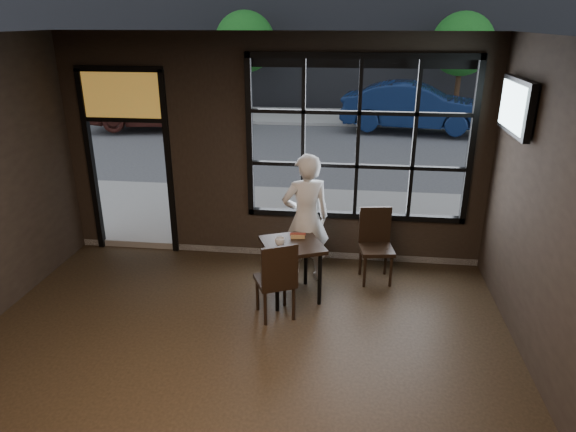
# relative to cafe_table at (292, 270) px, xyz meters

# --- Properties ---
(floor) EXTENTS (6.00, 7.00, 0.02)m
(floor) POSITION_rel_cafe_table_xyz_m (-0.44, -2.30, -0.39)
(floor) COLOR black
(floor) RESTS_ON ground
(ceiling) EXTENTS (6.00, 7.00, 0.02)m
(ceiling) POSITION_rel_cafe_table_xyz_m (-0.44, -2.30, 2.83)
(ceiling) COLOR black
(ceiling) RESTS_ON ground
(window_frame) EXTENTS (3.06, 0.12, 2.28)m
(window_frame) POSITION_rel_cafe_table_xyz_m (0.76, 1.20, 1.42)
(window_frame) COLOR black
(window_frame) RESTS_ON ground
(stained_transom) EXTENTS (1.20, 0.06, 0.70)m
(stained_transom) POSITION_rel_cafe_table_xyz_m (-2.54, 1.20, 1.97)
(stained_transom) COLOR orange
(stained_transom) RESTS_ON ground
(street_asphalt) EXTENTS (60.00, 41.00, 0.04)m
(street_asphalt) POSITION_rel_cafe_table_xyz_m (-0.44, 21.70, -0.40)
(street_asphalt) COLOR #545456
(street_asphalt) RESTS_ON ground
(cafe_table) EXTENTS (0.92, 0.92, 0.76)m
(cafe_table) POSITION_rel_cafe_table_xyz_m (0.00, 0.00, 0.00)
(cafe_table) COLOR black
(cafe_table) RESTS_ON floor
(chair_near) EXTENTS (0.57, 0.57, 0.99)m
(chair_near) POSITION_rel_cafe_table_xyz_m (-0.15, -0.45, 0.12)
(chair_near) COLOR black
(chair_near) RESTS_ON floor
(chair_window) EXTENTS (0.49, 0.49, 0.99)m
(chair_window) POSITION_rel_cafe_table_xyz_m (1.07, 0.58, 0.12)
(chair_window) COLOR black
(chair_window) RESTS_ON floor
(man) EXTENTS (0.75, 0.62, 1.76)m
(man) POSITION_rel_cafe_table_xyz_m (0.12, 0.51, 0.50)
(man) COLOR silver
(man) RESTS_ON floor
(hotdog) EXTENTS (0.21, 0.10, 0.06)m
(hotdog) POSITION_rel_cafe_table_xyz_m (0.05, 0.17, 0.40)
(hotdog) COLOR tan
(hotdog) RESTS_ON cafe_table
(cup) EXTENTS (0.14, 0.14, 0.10)m
(cup) POSITION_rel_cafe_table_xyz_m (-0.14, -0.08, 0.42)
(cup) COLOR silver
(cup) RESTS_ON cafe_table
(tv) EXTENTS (0.12, 1.05, 0.62)m
(tv) POSITION_rel_cafe_table_xyz_m (2.49, 0.33, 2.04)
(tv) COLOR black
(tv) RESTS_ON wall_right
(navy_car) EXTENTS (4.53, 2.09, 1.44)m
(navy_car) POSITION_rel_cafe_table_xyz_m (2.55, 10.44, 0.44)
(navy_car) COLOR #0D1D41
(navy_car) RESTS_ON street_asphalt
(maroon_car) EXTENTS (4.68, 2.44, 1.52)m
(maroon_car) POSITION_rel_cafe_table_xyz_m (-5.40, 9.90, 0.48)
(maroon_car) COLOR #4C1F18
(maroon_car) RESTS_ON street_asphalt
(tree_left) EXTENTS (2.12, 2.12, 3.62)m
(tree_left) POSITION_rel_cafe_table_xyz_m (-3.22, 13.15, 2.17)
(tree_left) COLOR #332114
(tree_left) RESTS_ON street_asphalt
(tree_right) EXTENTS (2.10, 2.10, 3.58)m
(tree_right) POSITION_rel_cafe_table_xyz_m (4.25, 13.00, 2.14)
(tree_right) COLOR #332114
(tree_right) RESTS_ON street_asphalt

